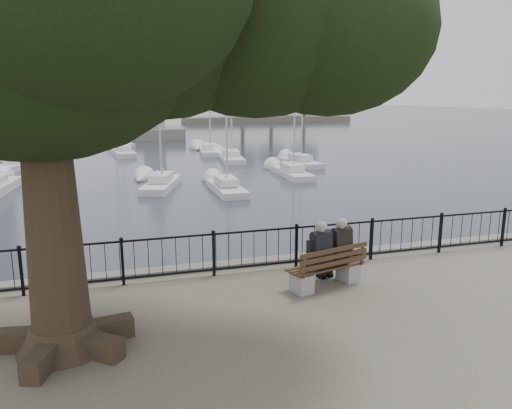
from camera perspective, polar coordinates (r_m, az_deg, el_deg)
name	(u,v)px	position (r m, az deg, el deg)	size (l,w,h in m)	color
harbor	(250,284)	(12.40, -0.67, -9.03)	(260.00, 260.00, 1.20)	#625F59
railing	(256,248)	(11.59, 0.00, -5.03)	(22.06, 0.06, 1.00)	black
bench	(327,272)	(10.88, 8.11, -7.65)	(1.85, 0.97, 0.94)	gray
person_left	(316,257)	(10.70, 6.90, -5.93)	(0.55, 0.80, 1.49)	black
person_right	(336,252)	(11.04, 9.16, -5.42)	(0.55, 0.80, 1.49)	black
lion_monument	(153,119)	(58.31, -11.66, 9.58)	(6.30, 6.30, 9.21)	#625F59
sailboat_b	(161,182)	(27.87, -10.76, 2.55)	(2.83, 5.13, 11.09)	silver
sailboat_c	(226,186)	(26.35, -3.42, 2.14)	(1.33, 4.73, 10.11)	silver
sailboat_d	(300,161)	(36.43, 5.04, 4.95)	(1.92, 5.05, 9.08)	silver
sailboat_e	(19,163)	(38.54, -25.44, 4.28)	(3.31, 5.39, 11.42)	silver
sailboat_f	(123,151)	(43.92, -14.95, 5.95)	(1.99, 5.44, 11.96)	silver
sailboat_g	(210,150)	(43.62, -5.31, 6.19)	(2.39, 5.94, 9.87)	silver
sailboat_h	(115,142)	(51.87, -15.77, 6.88)	(3.62, 5.61, 13.29)	silver
sailboat_i	(231,157)	(38.77, -2.89, 5.47)	(2.09, 5.60, 10.53)	silver
sailboat_j	(292,171)	(31.38, 4.16, 3.84)	(1.53, 4.96, 11.04)	silver
far_shore	(270,100)	(92.14, 1.60, 11.85)	(30.00, 8.60, 9.18)	brown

